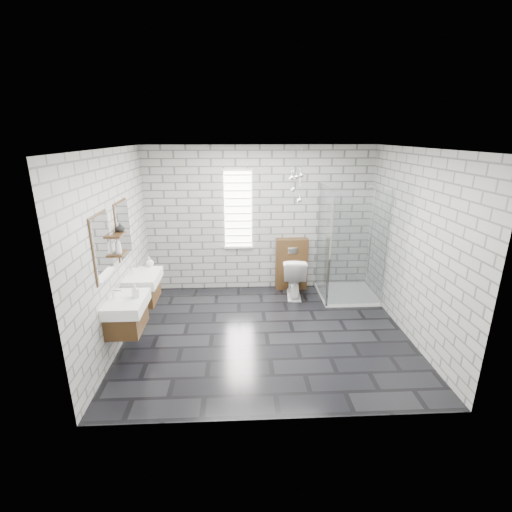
{
  "coord_description": "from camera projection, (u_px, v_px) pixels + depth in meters",
  "views": [
    {
      "loc": [
        -0.4,
        -4.97,
        2.88
      ],
      "look_at": [
        -0.14,
        0.35,
        1.12
      ],
      "focal_mm": 26.0,
      "sensor_mm": 36.0,
      "label": 1
    }
  ],
  "objects": [
    {
      "name": "wall_back",
      "position": [
        260.0,
        220.0,
        6.93
      ],
      "size": [
        4.2,
        0.02,
        2.7
      ],
      "primitive_type": "cube",
      "color": "#A1A19C",
      "rests_on": "floor"
    },
    {
      "name": "vanity_right",
      "position": [
        141.0,
        280.0,
        5.67
      ],
      "size": [
        0.47,
        0.7,
        1.57
      ],
      "color": "#4B3017",
      "rests_on": "wall_left"
    },
    {
      "name": "flush_plate",
      "position": [
        293.0,
        251.0,
        6.93
      ],
      "size": [
        0.18,
        0.01,
        0.12
      ],
      "primitive_type": "cube",
      "color": "silver",
      "rests_on": "cistern_panel"
    },
    {
      "name": "cistern_panel",
      "position": [
        291.0,
        264.0,
        7.12
      ],
      "size": [
        0.6,
        0.2,
        1.0
      ],
      "primitive_type": "cube",
      "color": "#4B3017",
      "rests_on": "floor"
    },
    {
      "name": "soap_bottle_b",
      "position": [
        149.0,
        262.0,
        5.93
      ],
      "size": [
        0.17,
        0.17,
        0.16
      ],
      "primitive_type": "imported",
      "rotation": [
        0.0,
        0.0,
        -0.41
      ],
      "color": "#B2B2B2",
      "rests_on": "vanity_right"
    },
    {
      "name": "pendant_cluster",
      "position": [
        296.0,
        183.0,
        6.32
      ],
      "size": [
        0.27,
        0.24,
        0.95
      ],
      "color": "silver",
      "rests_on": "ceiling"
    },
    {
      "name": "vanity_left",
      "position": [
        124.0,
        305.0,
        4.82
      ],
      "size": [
        0.47,
        0.7,
        1.57
      ],
      "color": "#4B3017",
      "rests_on": "wall_left"
    },
    {
      "name": "soap_bottle_a",
      "position": [
        135.0,
        291.0,
        4.8
      ],
      "size": [
        0.11,
        0.11,
        0.18
      ],
      "primitive_type": "imported",
      "rotation": [
        0.0,
        0.0,
        0.41
      ],
      "color": "#B2B2B2",
      "rests_on": "vanity_left"
    },
    {
      "name": "wall_left",
      "position": [
        115.0,
        250.0,
        5.11
      ],
      "size": [
        0.02,
        3.6,
        2.7
      ],
      "primitive_type": "cube",
      "color": "#A1A19C",
      "rests_on": "floor"
    },
    {
      "name": "soap_bottle_c",
      "position": [
        118.0,
        246.0,
        4.97
      ],
      "size": [
        0.09,
        0.09,
        0.22
      ],
      "primitive_type": "imported",
      "rotation": [
        0.0,
        0.0,
        -0.05
      ],
      "color": "#B2B2B2",
      "rests_on": "shelf_lower"
    },
    {
      "name": "floor",
      "position": [
        266.0,
        333.0,
        5.64
      ],
      "size": [
        4.2,
        3.6,
        0.02
      ],
      "primitive_type": "cube",
      "color": "black",
      "rests_on": "ground"
    },
    {
      "name": "shelf_upper",
      "position": [
        118.0,
        235.0,
        5.0
      ],
      "size": [
        0.14,
        0.3,
        0.03
      ],
      "primitive_type": "cube",
      "color": "#4B3017",
      "rests_on": "wall_left"
    },
    {
      "name": "wall_front",
      "position": [
        282.0,
        304.0,
        3.5
      ],
      "size": [
        4.2,
        0.02,
        2.7
      ],
      "primitive_type": "cube",
      "color": "#A1A19C",
      "rests_on": "floor"
    },
    {
      "name": "wall_right",
      "position": [
        414.0,
        246.0,
        5.31
      ],
      "size": [
        0.02,
        3.6,
        2.7
      ],
      "primitive_type": "cube",
      "color": "#A1A19C",
      "rests_on": "floor"
    },
    {
      "name": "shower_enclosure",
      "position": [
        345.0,
        272.0,
        6.67
      ],
      "size": [
        1.0,
        1.0,
        2.03
      ],
      "color": "white",
      "rests_on": "floor"
    },
    {
      "name": "toilet",
      "position": [
        294.0,
        276.0,
        6.83
      ],
      "size": [
        0.49,
        0.78,
        0.76
      ],
      "primitive_type": "imported",
      "rotation": [
        0.0,
        0.0,
        3.05
      ],
      "color": "white",
      "rests_on": "floor"
    },
    {
      "name": "shelf_lower",
      "position": [
        120.0,
        253.0,
        5.08
      ],
      "size": [
        0.14,
        0.3,
        0.03
      ],
      "primitive_type": "cube",
      "color": "#4B3017",
      "rests_on": "wall_left"
    },
    {
      "name": "vase",
      "position": [
        120.0,
        227.0,
        5.08
      ],
      "size": [
        0.14,
        0.14,
        0.12
      ],
      "primitive_type": "imported",
      "rotation": [
        0.0,
        0.0,
        -0.23
      ],
      "color": "#B2B2B2",
      "rests_on": "shelf_upper"
    },
    {
      "name": "window",
      "position": [
        238.0,
        210.0,
        6.82
      ],
      "size": [
        0.56,
        0.05,
        1.48
      ],
      "color": "white",
      "rests_on": "wall_back"
    },
    {
      "name": "ceiling",
      "position": [
        268.0,
        147.0,
        4.79
      ],
      "size": [
        4.2,
        3.6,
        0.02
      ],
      "primitive_type": "cube",
      "color": "white",
      "rests_on": "wall_back"
    }
  ]
}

